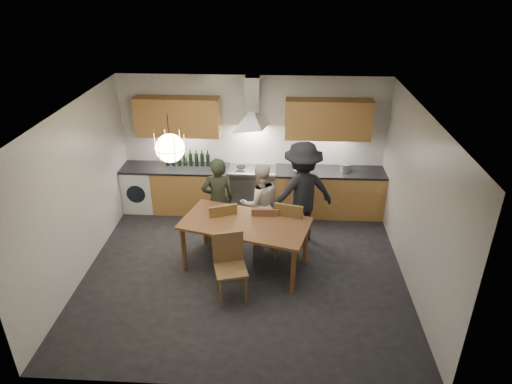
# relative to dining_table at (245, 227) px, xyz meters

# --- Properties ---
(ground) EXTENTS (5.00, 5.00, 0.00)m
(ground) POSITION_rel_dining_table_xyz_m (-0.01, -0.11, -0.72)
(ground) COLOR black
(ground) RESTS_ON ground
(room_shell) EXTENTS (5.02, 4.52, 2.61)m
(room_shell) POSITION_rel_dining_table_xyz_m (-0.01, -0.11, 0.98)
(room_shell) COLOR white
(room_shell) RESTS_ON ground
(counter_run) EXTENTS (5.00, 0.62, 0.90)m
(counter_run) POSITION_rel_dining_table_xyz_m (0.01, 1.84, -0.27)
(counter_run) COLOR tan
(counter_run) RESTS_ON ground
(range_stove) EXTENTS (0.90, 0.60, 0.92)m
(range_stove) POSITION_rel_dining_table_xyz_m (-0.01, 1.83, -0.28)
(range_stove) COLOR silver
(range_stove) RESTS_ON ground
(wall_fixtures) EXTENTS (4.30, 0.54, 1.10)m
(wall_fixtures) POSITION_rel_dining_table_xyz_m (-0.01, 1.95, 1.15)
(wall_fixtures) COLOR tan
(wall_fixtures) RESTS_ON ground
(pendant_lamp) EXTENTS (0.43, 0.43, 0.70)m
(pendant_lamp) POSITION_rel_dining_table_xyz_m (-1.01, -0.21, 1.38)
(pendant_lamp) COLOR black
(pendant_lamp) RESTS_ON ground
(dining_table) EXTENTS (2.12, 1.45, 0.82)m
(dining_table) POSITION_rel_dining_table_xyz_m (0.00, 0.00, 0.00)
(dining_table) COLOR brown
(dining_table) RESTS_ON ground
(chair_back_left) EXTENTS (0.58, 0.58, 1.00)m
(chair_back_left) POSITION_rel_dining_table_xyz_m (-0.40, 0.29, -0.15)
(chair_back_left) COLOR brown
(chair_back_left) RESTS_ON ground
(chair_back_mid) EXTENTS (0.42, 0.42, 0.94)m
(chair_back_mid) POSITION_rel_dining_table_xyz_m (0.29, 0.32, -0.19)
(chair_back_mid) COLOR brown
(chair_back_mid) RESTS_ON ground
(chair_back_right) EXTENTS (0.56, 0.56, 1.03)m
(chair_back_right) POSITION_rel_dining_table_xyz_m (0.69, 0.33, -0.13)
(chair_back_right) COLOR brown
(chair_back_right) RESTS_ON ground
(chair_front) EXTENTS (0.55, 0.55, 0.98)m
(chair_front) POSITION_rel_dining_table_xyz_m (-0.17, -0.68, -0.16)
(chair_front) COLOR brown
(chair_front) RESTS_ON ground
(person_left) EXTENTS (0.65, 0.52, 1.54)m
(person_left) POSITION_rel_dining_table_xyz_m (-0.53, 0.78, 0.05)
(person_left) COLOR black
(person_left) RESTS_ON ground
(person_mid) EXTENTS (0.84, 0.74, 1.43)m
(person_mid) POSITION_rel_dining_table_xyz_m (0.19, 0.83, -0.01)
(person_mid) COLOR beige
(person_mid) RESTS_ON ground
(person_right) EXTENTS (1.33, 1.05, 1.80)m
(person_right) POSITION_rel_dining_table_xyz_m (0.90, 0.90, 0.18)
(person_right) COLOR black
(person_right) RESTS_ON ground
(mixing_bowl) EXTENTS (0.37, 0.37, 0.08)m
(mixing_bowl) POSITION_rel_dining_table_xyz_m (0.92, 1.75, 0.21)
(mixing_bowl) COLOR silver
(mixing_bowl) RESTS_ON counter_run
(stock_pot) EXTENTS (0.29, 0.29, 0.15)m
(stock_pot) POSITION_rel_dining_table_xyz_m (1.73, 1.83, 0.25)
(stock_pot) COLOR silver
(stock_pot) RESTS_ON counter_run
(wine_bottles) EXTENTS (0.85, 0.07, 0.31)m
(wine_bottles) POSITION_rel_dining_table_xyz_m (-1.25, 1.94, 0.33)
(wine_bottles) COLOR black
(wine_bottles) RESTS_ON counter_run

